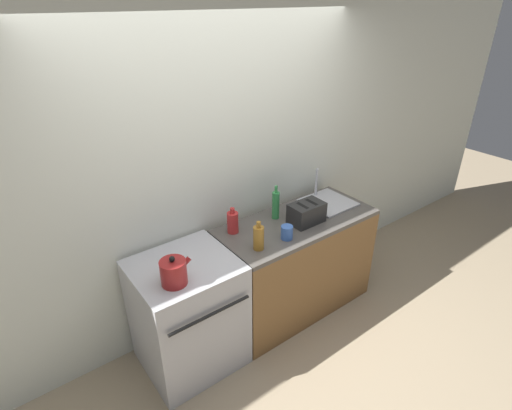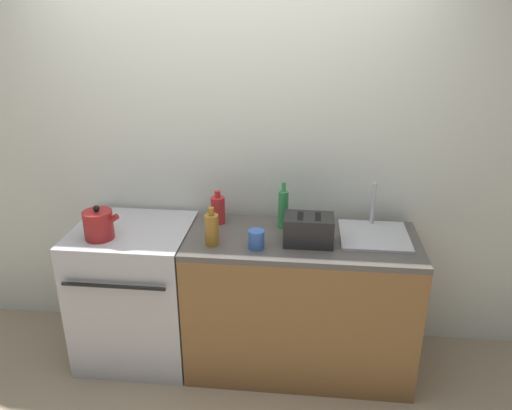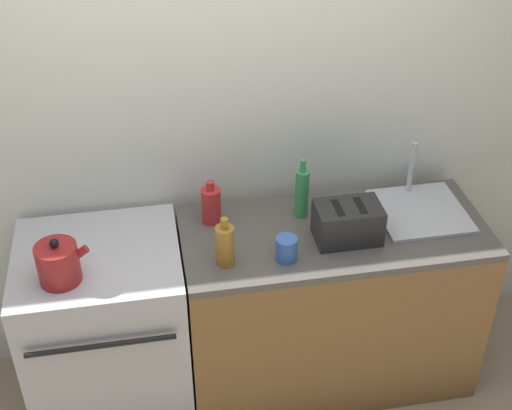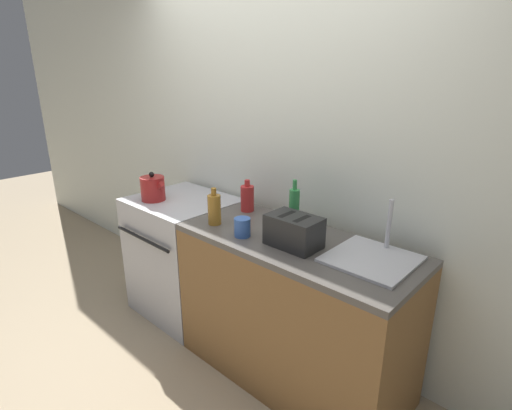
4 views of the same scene
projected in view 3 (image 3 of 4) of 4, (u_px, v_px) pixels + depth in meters
The scene contains 10 objects.
wall_back at pixel (212, 122), 3.23m from camera, with size 8.00×0.05×2.60m.
stove at pixel (108, 329), 3.32m from camera, with size 0.72×0.68×0.91m.
counter_block at pixel (329, 305), 3.47m from camera, with size 1.39×0.61×0.91m.
kettle at pixel (59, 263), 2.88m from camera, with size 0.22×0.17×0.21m.
toaster at pixel (348, 222), 3.11m from camera, with size 0.29×0.19×0.17m.
sink_tray at pixel (420, 208), 3.32m from camera, with size 0.41×0.41×0.28m.
bottle_red at pixel (211, 205), 3.21m from camera, with size 0.09×0.09×0.21m.
bottle_amber at pixel (225, 245), 2.96m from camera, with size 0.08×0.08×0.23m.
bottle_green at pixel (302, 193), 3.23m from camera, with size 0.06×0.06×0.30m.
cup_blue at pixel (286, 249), 3.01m from camera, with size 0.09×0.09×0.11m.
Camera 3 is at (-0.31, -2.15, 2.84)m, focal length 50.00 mm.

